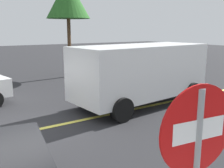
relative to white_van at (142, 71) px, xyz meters
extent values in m
plane|color=#262628|center=(-4.79, -0.36, -1.27)|extent=(80.00, 80.00, 0.00)
cube|color=#E0D14C|center=(-1.79, -0.36, -1.26)|extent=(28.00, 0.16, 0.01)
cylinder|color=red|center=(-4.43, -5.96, 0.69)|extent=(0.76, 0.12, 0.76)
cube|color=white|center=(-4.43, -5.96, 0.69)|extent=(0.53, 0.10, 0.18)
cube|color=white|center=(-0.02, 0.00, 0.02)|extent=(5.35, 2.43, 1.82)
cube|color=black|center=(2.05, 0.17, 0.42)|extent=(0.32, 1.85, 0.80)
cylinder|color=black|center=(1.65, 1.14, -0.89)|extent=(0.78, 0.32, 0.76)
cylinder|color=black|center=(1.82, -0.85, -0.89)|extent=(0.78, 0.32, 0.76)
cylinder|color=black|center=(-1.87, 0.84, -0.89)|extent=(0.78, 0.32, 0.76)
cylinder|color=black|center=(-1.70, -1.15, -0.89)|extent=(0.78, 0.32, 0.76)
cylinder|color=black|center=(-5.33, -2.27, -0.95)|extent=(0.67, 0.32, 0.64)
cylinder|color=#513823|center=(0.28, 6.84, 0.41)|extent=(0.20, 0.20, 3.35)
camera|label=1|loc=(-6.11, -7.22, 1.49)|focal=41.80mm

